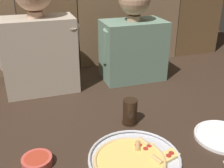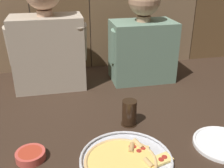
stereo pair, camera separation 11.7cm
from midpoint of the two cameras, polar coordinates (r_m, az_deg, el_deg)
ground_plane at (r=1.18m, az=4.11°, el=-10.06°), size 3.20×3.20×0.00m
pizza_tray at (r=1.02m, az=6.08°, el=-15.75°), size 0.34×0.34×0.03m
dinner_plate at (r=1.20m, az=25.08°, el=-11.44°), size 0.23×0.23×0.03m
drinking_glass at (r=1.20m, az=6.49°, el=-6.14°), size 0.07×0.07×0.12m
dipping_bowl at (r=1.05m, az=-13.73°, el=-14.48°), size 0.11×0.11×0.03m
diner_left at (r=1.50m, az=-11.39°, el=9.74°), size 0.42×0.22×0.63m
diner_right at (r=1.61m, az=8.59°, el=9.48°), size 0.40×0.23×0.57m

